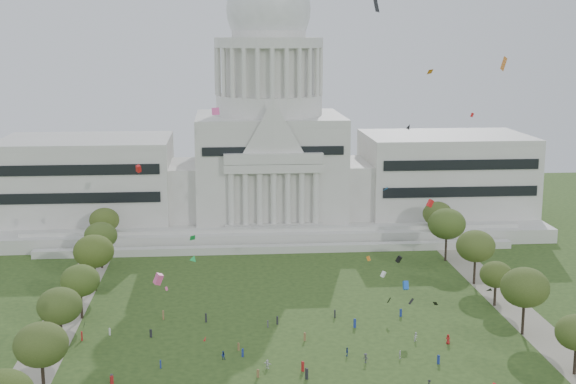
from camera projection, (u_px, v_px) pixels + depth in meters
The scene contains 25 objects.
ground at pixel (310, 379), 137.58m from camera, with size 400.00×400.00×0.00m, color #2C461A.
capitol at pixel (269, 154), 244.36m from camera, with size 160.00×64.50×91.30m.
path_left at pixel (59, 325), 163.01m from camera, with size 8.00×160.00×0.04m, color gray.
path_right at pixel (518, 312), 170.82m from camera, with size 8.00×160.00×0.04m, color gray.
row_tree_l_1 at pixel (41, 345), 129.37m from camera, with size 8.86×8.86×12.59m.
row_tree_l_2 at pixel (60, 306), 149.20m from camera, with size 8.42×8.42×11.97m.
row_tree_r_2 at pixel (525, 287), 156.37m from camera, with size 9.55×9.55×13.58m.
row_tree_l_3 at pixel (80, 281), 165.58m from camera, with size 8.12×8.12×11.55m.
row_tree_r_3 at pixel (496, 275), 173.55m from camera, with size 7.01×7.01×9.98m.
row_tree_l_4 at pixel (94, 251), 183.44m from camera, with size 9.29×9.29×13.21m.
row_tree_r_4 at pixel (476, 246), 188.37m from camera, with size 9.19×9.19×13.06m.
row_tree_l_5 at pixel (101, 236), 201.72m from camera, with size 8.33×8.33×11.85m.
row_tree_r_5 at pixel (447, 224), 207.85m from camera, with size 9.82×9.82×13.96m.
row_tree_l_6 at pixel (104, 220), 219.34m from camera, with size 8.19×8.19×11.64m.
row_tree_r_6 at pixel (438, 214), 225.86m from camera, with size 8.42×8.42×11.97m.
person_0 at pixel (448, 339), 153.11m from camera, with size 0.94×0.61×1.93m, color #B21E1E.
person_2 at pixel (416, 337), 154.55m from camera, with size 0.87×0.54×1.79m, color silver.
person_3 at pixel (365, 358), 144.27m from camera, with size 1.18×0.61×1.82m, color #4C4C51.
person_4 at pixel (347, 352), 147.36m from camera, with size 0.98×0.53×1.66m, color navy.
person_5 at pixel (267, 364), 141.81m from camera, with size 1.53×0.61×1.65m, color silver.
person_8 at pixel (223, 355), 145.81m from camera, with size 0.78×0.48×1.61m, color navy.
person_9 at pixel (429, 384), 133.79m from camera, with size 1.00×0.51×1.54m, color #26262B.
person_10 at pixel (400, 354), 146.31m from camera, with size 0.92×0.50×1.56m, color silver.
distant_crowd at pixel (232, 345), 150.33m from camera, with size 66.20×37.06×1.95m.
kite_swarm at pixel (326, 216), 140.71m from camera, with size 93.38×101.03×66.79m.
Camera 1 is at (-14.41, -128.04, 58.11)m, focal length 50.00 mm.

